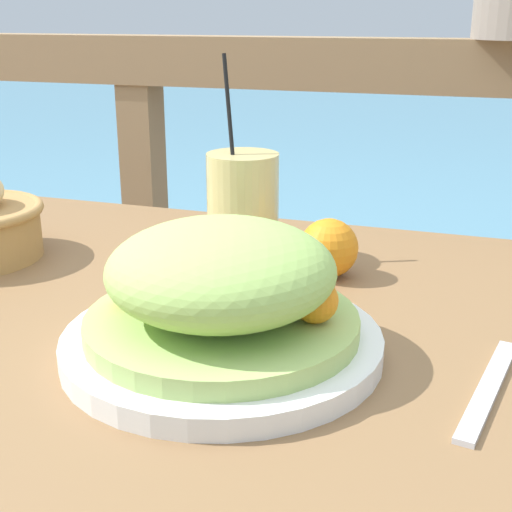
{
  "coord_description": "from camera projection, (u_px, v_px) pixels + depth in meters",
  "views": [
    {
      "loc": [
        0.21,
        -0.6,
        1.03
      ],
      "look_at": [
        -0.0,
        0.04,
        0.8
      ],
      "focal_mm": 50.0,
      "sensor_mm": 36.0,
      "label": 1
    }
  ],
  "objects": [
    {
      "name": "drink_glass",
      "position": [
        243.0,
        206.0,
        0.88
      ],
      "size": [
        0.09,
        0.09,
        0.25
      ],
      "color": "#DBCC7F",
      "rests_on": "patio_table"
    },
    {
      "name": "railing_fence",
      "position": [
        367.0,
        195.0,
        1.31
      ],
      "size": [
        2.8,
        0.08,
        0.99
      ],
      "color": "#937551",
      "rests_on": "ground_plane"
    },
    {
      "name": "salad_plate",
      "position": [
        219.0,
        299.0,
        0.63
      ],
      "size": [
        0.29,
        0.29,
        0.12
      ],
      "color": "white",
      "rests_on": "patio_table"
    },
    {
      "name": "orange_near_glass",
      "position": [
        329.0,
        248.0,
        0.82
      ],
      "size": [
        0.07,
        0.07,
        0.07
      ],
      "color": "orange",
      "rests_on": "patio_table"
    },
    {
      "name": "knife",
      "position": [
        489.0,
        388.0,
        0.58
      ],
      "size": [
        0.05,
        0.18,
        0.0
      ],
      "color": "silver",
      "rests_on": "patio_table"
    },
    {
      "name": "patio_table",
      "position": [
        245.0,
        413.0,
        0.73
      ],
      "size": [
        1.29,
        0.77,
        0.74
      ],
      "color": "olive",
      "rests_on": "ground_plane"
    },
    {
      "name": "sea_backdrop",
      "position": [
        448.0,
        176.0,
        3.71
      ],
      "size": [
        12.0,
        4.0,
        0.45
      ],
      "color": "#568EA8",
      "rests_on": "ground_plane"
    }
  ]
}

